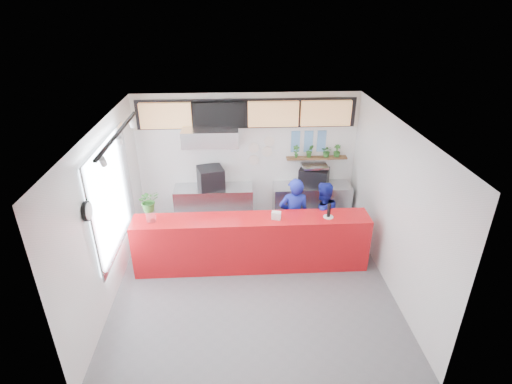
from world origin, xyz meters
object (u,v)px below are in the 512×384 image
(espresso_machine, at_px, (314,177))
(staff_right, at_px, (321,218))
(panini_oven, at_px, (211,178))
(staff_center, at_px, (294,216))
(pepper_mill, at_px, (329,210))
(service_counter, at_px, (252,243))

(espresso_machine, distance_m, staff_right, 1.36)
(panini_oven, xyz_separation_m, staff_right, (2.30, -1.32, -0.36))
(espresso_machine, xyz_separation_m, staff_center, (-0.64, -1.32, -0.27))
(staff_center, bearing_deg, espresso_machine, -114.40)
(espresso_machine, relative_size, staff_right, 0.41)
(espresso_machine, distance_m, pepper_mill, 1.85)
(staff_center, bearing_deg, panini_oven, -35.90)
(staff_center, distance_m, staff_right, 0.57)
(panini_oven, distance_m, staff_right, 2.67)
(panini_oven, bearing_deg, espresso_machine, -15.33)
(service_counter, relative_size, staff_right, 2.87)
(service_counter, distance_m, pepper_mill, 1.61)
(panini_oven, xyz_separation_m, staff_center, (1.73, -1.32, -0.31))
(espresso_machine, height_order, pepper_mill, pepper_mill)
(service_counter, relative_size, staff_center, 2.68)
(service_counter, bearing_deg, pepper_mill, -1.63)
(panini_oven, bearing_deg, staff_right, -45.21)
(service_counter, xyz_separation_m, panini_oven, (-0.85, 1.80, 0.60))
(pepper_mill, bearing_deg, staff_center, 137.81)
(service_counter, xyz_separation_m, staff_center, (0.88, 0.48, 0.29))
(service_counter, bearing_deg, espresso_machine, 49.76)
(staff_right, bearing_deg, staff_center, -13.58)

